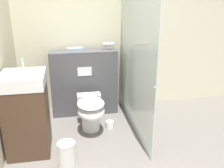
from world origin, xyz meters
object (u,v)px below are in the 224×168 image
(toilet, at_px, (91,112))
(hair_drier, at_px, (108,45))
(waste_bin, at_px, (67,155))
(sink_vanity, at_px, (27,113))

(toilet, bearing_deg, hair_drier, 60.21)
(hair_drier, xyz_separation_m, waste_bin, (-0.74, -1.45, -0.98))
(hair_drier, height_order, waste_bin, hair_drier)
(hair_drier, bearing_deg, toilet, -119.79)
(toilet, distance_m, hair_drier, 1.13)
(hair_drier, bearing_deg, sink_vanity, -140.11)
(toilet, xyz_separation_m, sink_vanity, (-0.82, -0.34, 0.21))
(toilet, distance_m, sink_vanity, 0.91)
(sink_vanity, height_order, hair_drier, hair_drier)
(toilet, relative_size, waste_bin, 1.89)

